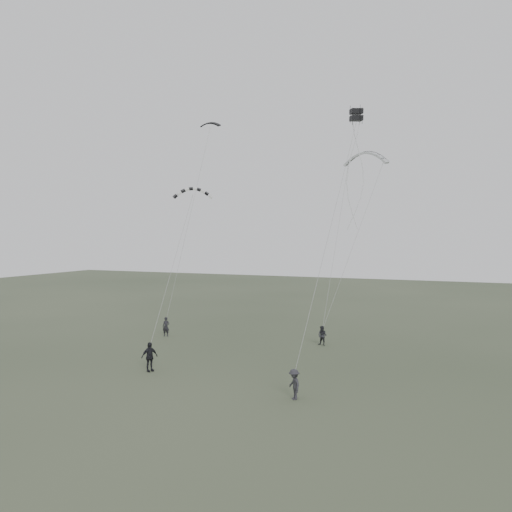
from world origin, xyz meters
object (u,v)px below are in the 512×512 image
at_px(flyer_center, 149,357).
at_px(kite_box, 356,115).
at_px(kite_striped, 193,189).
at_px(kite_pale_large, 366,153).
at_px(flyer_right, 322,336).
at_px(kite_dark_small, 210,123).
at_px(flyer_left, 166,327).
at_px(flyer_far, 294,384).

relative_size(flyer_center, kite_box, 2.36).
height_order(flyer_center, kite_striped, kite_striped).
bearing_deg(kite_pale_large, flyer_right, -108.49).
bearing_deg(kite_dark_small, kite_box, -31.24).
bearing_deg(kite_pale_large, kite_striped, -132.12).
bearing_deg(kite_striped, flyer_left, 113.64).
xyz_separation_m(kite_striped, kite_box, (11.61, 0.65, 4.35)).
relative_size(flyer_left, flyer_far, 1.03).
distance_m(flyer_far, kite_box, 17.57).
bearing_deg(kite_box, kite_pale_large, 69.65).
distance_m(kite_pale_large, kite_box, 9.21).
bearing_deg(flyer_right, kite_striped, -139.38).
relative_size(flyer_left, kite_striped, 0.56).
bearing_deg(kite_striped, flyer_far, -68.27).
relative_size(flyer_right, kite_dark_small, 0.86).
distance_m(flyer_left, flyer_far, 18.43).
height_order(flyer_left, kite_pale_large, kite_pale_large).
relative_size(flyer_left, kite_box, 2.09).
relative_size(flyer_far, kite_dark_small, 0.90).
height_order(flyer_right, kite_dark_small, kite_dark_small).
height_order(kite_dark_small, kite_box, kite_dark_small).
xyz_separation_m(flyer_far, kite_striped, (-10.27, 7.97, 10.90)).
distance_m(flyer_left, kite_box, 22.24).
bearing_deg(flyer_far, flyer_left, -167.98).
bearing_deg(flyer_far, kite_pale_large, 138.16).
distance_m(flyer_left, kite_pale_large, 21.73).
relative_size(flyer_right, kite_box, 1.94).
distance_m(flyer_left, kite_striped, 12.15).
bearing_deg(kite_dark_small, kite_striped, -81.74).
xyz_separation_m(flyer_left, kite_box, (16.01, -2.53, 15.22)).
height_order(flyer_far, kite_striped, kite_striped).
height_order(flyer_right, flyer_center, flyer_center).
height_order(flyer_left, kite_box, kite_box).
relative_size(flyer_center, flyer_far, 1.16).
bearing_deg(flyer_right, kite_box, -40.39).
distance_m(kite_pale_large, kite_striped, 14.82).
bearing_deg(flyer_center, flyer_left, 56.74).
relative_size(flyer_far, kite_box, 2.03).
xyz_separation_m(flyer_left, flyer_right, (12.79, 1.54, -0.06)).
bearing_deg(kite_box, kite_dark_small, 130.54).
distance_m(flyer_right, flyer_far, 12.83).
distance_m(flyer_right, kite_box, 16.14).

